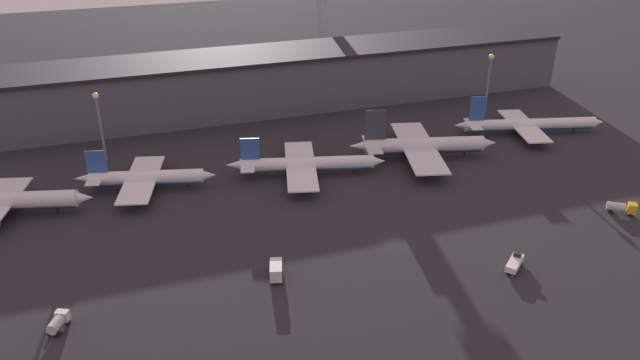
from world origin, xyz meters
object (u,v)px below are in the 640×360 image
(airplane_1, at_px, (145,178))
(airplane_4, at_px, (528,125))
(airplane_2, at_px, (305,164))
(service_vehicle_2, at_px, (58,322))
(service_vehicle_0, at_px, (515,263))
(service_vehicle_3, at_px, (276,270))
(service_vehicle_1, at_px, (622,208))
(airplane_0, at_px, (0,202))
(airplane_3, at_px, (423,146))

(airplane_1, height_order, airplane_4, airplane_4)
(airplane_1, height_order, airplane_2, airplane_1)
(airplane_1, relative_size, service_vehicle_2, 6.64)
(service_vehicle_0, bearing_deg, airplane_2, 75.78)
(airplane_2, bearing_deg, service_vehicle_3, -100.35)
(service_vehicle_0, xyz_separation_m, service_vehicle_3, (-47.98, 12.82, 0.57))
(airplane_4, height_order, service_vehicle_0, airplane_4)
(airplane_2, height_order, service_vehicle_1, airplane_2)
(service_vehicle_3, bearing_deg, service_vehicle_2, 109.38)
(airplane_0, distance_m, service_vehicle_1, 149.43)
(airplane_0, bearing_deg, airplane_2, 12.70)
(airplane_3, relative_size, service_vehicle_2, 7.87)
(service_vehicle_0, height_order, service_vehicle_2, service_vehicle_0)
(airplane_0, xyz_separation_m, airplane_4, (151.14, 3.34, -0.64))
(service_vehicle_0, bearing_deg, airplane_4, 12.34)
(airplane_0, bearing_deg, service_vehicle_1, -4.09)
(service_vehicle_2, bearing_deg, airplane_3, -38.72)
(airplane_3, bearing_deg, airplane_0, -166.87)
(service_vehicle_0, distance_m, service_vehicle_2, 90.03)
(airplane_0, height_order, airplane_3, airplane_3)
(airplane_4, relative_size, service_vehicle_1, 7.34)
(airplane_4, bearing_deg, airplane_1, -165.41)
(airplane_1, bearing_deg, service_vehicle_2, -96.45)
(service_vehicle_1, bearing_deg, airplane_2, -176.72)
(airplane_4, xyz_separation_m, service_vehicle_1, (-9.46, -50.80, -1.39))
(airplane_2, height_order, service_vehicle_0, airplane_2)
(airplane_1, bearing_deg, airplane_0, -160.52)
(airplane_0, height_order, airplane_4, airplane_0)
(service_vehicle_3, bearing_deg, airplane_2, -9.23)
(airplane_1, relative_size, airplane_2, 0.84)
(service_vehicle_2, bearing_deg, airplane_1, 4.82)
(service_vehicle_0, bearing_deg, airplane_3, 42.18)
(airplane_3, distance_m, service_vehicle_2, 107.49)
(airplane_4, relative_size, service_vehicle_0, 7.37)
(service_vehicle_1, xyz_separation_m, service_vehicle_3, (-86.07, 1.32, 0.20))
(airplane_3, xyz_separation_m, service_vehicle_0, (-7.45, -56.44, -2.52))
(airplane_0, distance_m, airplane_2, 75.88)
(service_vehicle_0, relative_size, service_vehicle_1, 1.00)
(airplane_0, distance_m, service_vehicle_0, 119.21)
(airplane_2, xyz_separation_m, service_vehicle_2, (-61.73, -46.64, -1.57))
(airplane_0, xyz_separation_m, service_vehicle_0, (103.58, -58.96, -2.40))
(airplane_0, relative_size, service_vehicle_0, 6.65)
(service_vehicle_0, relative_size, service_vehicle_2, 1.20)
(service_vehicle_0, xyz_separation_m, service_vehicle_1, (38.10, 11.50, 0.37))
(airplane_2, xyz_separation_m, airplane_3, (35.19, -0.23, 0.66))
(airplane_1, relative_size, service_vehicle_1, 5.50)
(service_vehicle_1, bearing_deg, airplane_4, 117.18)
(service_vehicle_1, distance_m, service_vehicle_2, 127.58)
(airplane_0, distance_m, airplane_3, 111.06)
(service_vehicle_1, height_order, service_vehicle_3, service_vehicle_3)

